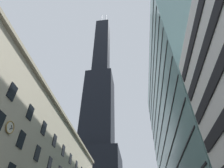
% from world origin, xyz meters
% --- Properties ---
extents(dark_skyscraper, '(29.99, 29.99, 210.98)m').
position_xyz_m(dark_skyscraper, '(-20.66, 99.97, 63.01)').
color(dark_skyscraper, black).
rests_on(dark_skyscraper, ground).
extents(glass_office_midrise, '(14.56, 49.46, 49.11)m').
position_xyz_m(glass_office_midrise, '(18.23, 30.57, 24.55)').
color(glass_office_midrise, gray).
rests_on(glass_office_midrise, ground).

